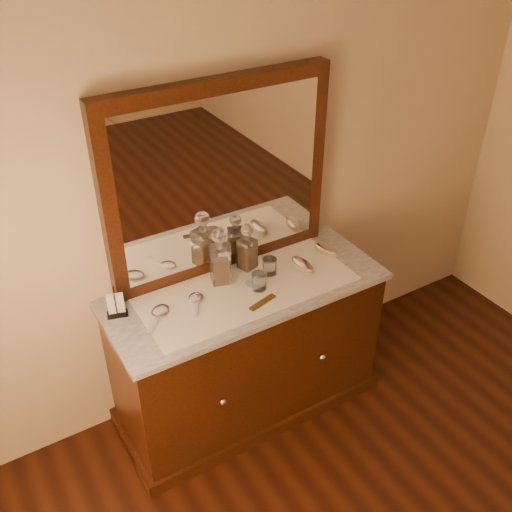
# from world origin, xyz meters

# --- Properties ---
(dresser_cabinet) EXTENTS (1.40, 0.55, 0.82)m
(dresser_cabinet) POSITION_xyz_m (0.00, 1.96, 0.41)
(dresser_cabinet) COLOR black
(dresser_cabinet) RESTS_ON floor
(dresser_plinth) EXTENTS (1.46, 0.59, 0.08)m
(dresser_plinth) POSITION_xyz_m (0.00, 1.96, 0.04)
(dresser_plinth) COLOR black
(dresser_plinth) RESTS_ON floor
(knob_left) EXTENTS (0.04, 0.04, 0.04)m
(knob_left) POSITION_xyz_m (-0.30, 1.67, 0.45)
(knob_left) COLOR silver
(knob_left) RESTS_ON dresser_cabinet
(knob_right) EXTENTS (0.04, 0.04, 0.04)m
(knob_right) POSITION_xyz_m (0.30, 1.67, 0.45)
(knob_right) COLOR silver
(knob_right) RESTS_ON dresser_cabinet
(marble_top) EXTENTS (1.44, 0.59, 0.03)m
(marble_top) POSITION_xyz_m (0.00, 1.96, 0.83)
(marble_top) COLOR silver
(marble_top) RESTS_ON dresser_cabinet
(mirror_frame) EXTENTS (1.20, 0.08, 1.00)m
(mirror_frame) POSITION_xyz_m (0.00, 2.20, 1.35)
(mirror_frame) COLOR black
(mirror_frame) RESTS_ON marble_top
(mirror_glass) EXTENTS (1.06, 0.01, 0.86)m
(mirror_glass) POSITION_xyz_m (0.00, 2.17, 1.35)
(mirror_glass) COLOR white
(mirror_glass) RESTS_ON marble_top
(lace_runner) EXTENTS (1.10, 0.45, 0.00)m
(lace_runner) POSITION_xyz_m (0.00, 1.94, 0.85)
(lace_runner) COLOR white
(lace_runner) RESTS_ON marble_top
(pin_dish) EXTENTS (0.08, 0.08, 0.01)m
(pin_dish) POSITION_xyz_m (0.03, 1.95, 0.86)
(pin_dish) COLOR white
(pin_dish) RESTS_ON lace_runner
(comb) EXTENTS (0.16, 0.07, 0.01)m
(comb) POSITION_xyz_m (0.00, 1.80, 0.86)
(comb) COLOR brown
(comb) RESTS_ON lace_runner
(napkin_rack) EXTENTS (0.11, 0.08, 0.15)m
(napkin_rack) POSITION_xyz_m (-0.63, 2.08, 0.91)
(napkin_rack) COLOR black
(napkin_rack) RESTS_ON marble_top
(decanter_left) EXTENTS (0.12, 0.12, 0.31)m
(decanter_left) POSITION_xyz_m (-0.08, 2.07, 0.97)
(decanter_left) COLOR #985F16
(decanter_left) RESTS_ON lace_runner
(decanter_right) EXTENTS (0.10, 0.10, 0.26)m
(decanter_right) POSITION_xyz_m (0.09, 2.10, 0.95)
(decanter_right) COLOR #985F16
(decanter_right) RESTS_ON lace_runner
(brush_near) EXTENTS (0.08, 0.17, 0.04)m
(brush_near) POSITION_xyz_m (0.34, 1.94, 0.88)
(brush_near) COLOR tan
(brush_near) RESTS_ON lace_runner
(brush_far) EXTENTS (0.11, 0.16, 0.04)m
(brush_far) POSITION_xyz_m (0.53, 1.99, 0.87)
(brush_far) COLOR tan
(brush_far) RESTS_ON lace_runner
(hand_mirror_outer) EXTENTS (0.19, 0.20, 0.02)m
(hand_mirror_outer) POSITION_xyz_m (-0.46, 1.97, 0.86)
(hand_mirror_outer) COLOR silver
(hand_mirror_outer) RESTS_ON lace_runner
(hand_mirror_inner) EXTENTS (0.13, 0.19, 0.02)m
(hand_mirror_inner) POSITION_xyz_m (-0.27, 1.98, 0.86)
(hand_mirror_inner) COLOR silver
(hand_mirror_inner) RESTS_ON lace_runner
(tumblers) EXTENTS (0.19, 0.16, 0.09)m
(tumblers) POSITION_xyz_m (0.11, 1.95, 0.90)
(tumblers) COLOR white
(tumblers) RESTS_ON lace_runner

